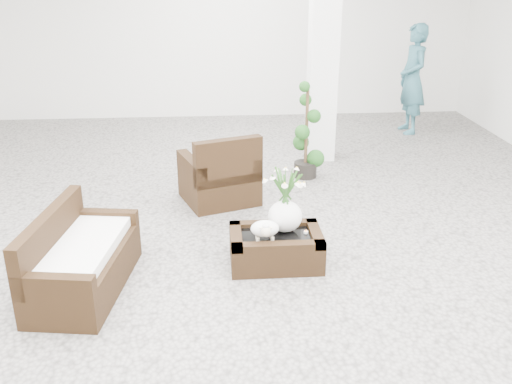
{
  "coord_description": "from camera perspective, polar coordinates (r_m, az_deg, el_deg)",
  "views": [
    {
      "loc": [
        -0.42,
        -5.56,
        2.82
      ],
      "look_at": [
        0.0,
        -0.1,
        0.62
      ],
      "focal_mm": 40.39,
      "sensor_mm": 36.0,
      "label": 1
    }
  ],
  "objects": [
    {
      "name": "shopper",
      "position": [
        10.43,
        15.24,
        10.73
      ],
      "size": [
        0.49,
        0.71,
        1.87
      ],
      "primitive_type": "imported",
      "rotation": [
        0.0,
        0.0,
        -1.51
      ],
      "color": "#326470",
      "rests_on": "ground"
    },
    {
      "name": "planter_narcissus",
      "position": [
        5.62,
        2.94,
        -0.15
      ],
      "size": [
        0.44,
        0.44,
        0.8
      ],
      "primitive_type": null,
      "color": "white",
      "rests_on": "coffee_table"
    },
    {
      "name": "ground",
      "position": [
        6.25,
        -0.07,
        -4.94
      ],
      "size": [
        11.0,
        11.0,
        0.0
      ],
      "primitive_type": "plane",
      "color": "gray",
      "rests_on": "ground"
    },
    {
      "name": "tealight",
      "position": [
        5.73,
        4.96,
        -3.96
      ],
      "size": [
        0.04,
        0.04,
        0.03
      ],
      "primitive_type": "cylinder",
      "color": "white",
      "rests_on": "coffee_table"
    },
    {
      "name": "topiary",
      "position": [
        7.93,
        5.02,
        6.03
      ],
      "size": [
        0.35,
        0.35,
        1.33
      ],
      "primitive_type": null,
      "color": "#194416",
      "rests_on": "ground"
    },
    {
      "name": "loveseat",
      "position": [
        5.46,
        -16.81,
        -5.74
      ],
      "size": [
        0.87,
        1.49,
        0.75
      ],
      "primitive_type": "cube",
      "rotation": [
        0.0,
        0.0,
        1.42
      ],
      "color": "black",
      "rests_on": "ground"
    },
    {
      "name": "armchair",
      "position": [
        7.17,
        -3.71,
        2.52
      ],
      "size": [
        1.06,
        1.04,
        0.9
      ],
      "primitive_type": "cube",
      "rotation": [
        0.0,
        0.0,
        3.48
      ],
      "color": "black",
      "rests_on": "ground"
    },
    {
      "name": "sheep_figurine",
      "position": [
        5.53,
        0.88,
        -3.83
      ],
      "size": [
        0.28,
        0.23,
        0.21
      ],
      "primitive_type": "ellipsoid",
      "color": "white",
      "rests_on": "coffee_table"
    },
    {
      "name": "coffee_table",
      "position": [
        5.75,
        1.97,
        -5.7
      ],
      "size": [
        0.9,
        0.6,
        0.31
      ],
      "primitive_type": "cube",
      "color": "black",
      "rests_on": "ground"
    },
    {
      "name": "column",
      "position": [
        8.58,
        6.72,
        14.59
      ],
      "size": [
        0.4,
        0.4,
        3.5
      ],
      "primitive_type": "cube",
      "color": "white",
      "rests_on": "ground"
    }
  ]
}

